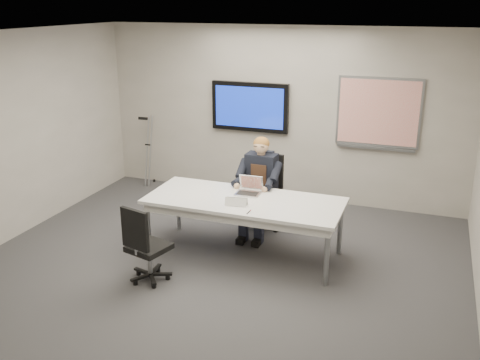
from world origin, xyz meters
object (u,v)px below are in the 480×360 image
(conference_table, at_px, (244,206))
(laptop, at_px, (249,189))
(seated_person, at_px, (257,197))
(office_chair_near, at_px, (147,258))
(office_chair_far, at_px, (263,206))

(conference_table, distance_m, laptop, 0.28)
(seated_person, bearing_deg, office_chair_near, -111.95)
(laptop, bearing_deg, seated_person, 90.91)
(conference_table, distance_m, office_chair_far, 0.96)
(office_chair_far, bearing_deg, laptop, -79.29)
(laptop, bearing_deg, office_chair_far, 88.96)
(office_chair_far, distance_m, laptop, 0.82)
(conference_table, height_order, laptop, laptop)
(seated_person, height_order, laptop, seated_person)
(office_chair_far, height_order, laptop, office_chair_far)
(office_chair_far, distance_m, seated_person, 0.34)
(office_chair_far, bearing_deg, office_chair_near, -102.66)
(office_chair_near, distance_m, seated_person, 1.90)
(office_chair_far, relative_size, seated_person, 0.78)
(seated_person, xyz_separation_m, laptop, (0.02, -0.41, 0.26))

